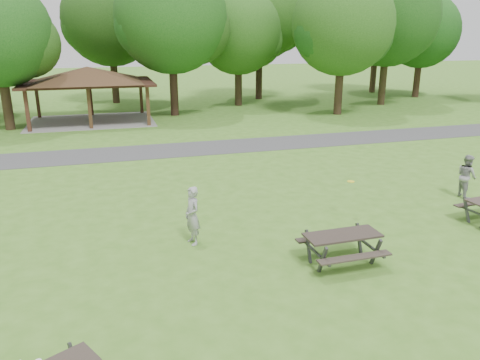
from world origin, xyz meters
name	(u,v)px	position (x,y,z in m)	size (l,w,h in m)	color
ground	(246,277)	(0.00, 0.00, 0.00)	(160.00, 160.00, 0.00)	#417421
asphalt_path	(169,150)	(0.00, 14.00, 0.01)	(120.00, 3.20, 0.02)	#3E3E41
pavilion	(88,77)	(-4.00, 24.00, 3.06)	(8.60, 7.01, 3.76)	#3A1E15
tree_row_e	(172,20)	(2.10, 25.03, 6.78)	(8.40, 8.00, 11.02)	black
tree_row_f	(239,34)	(8.09, 28.53, 5.84)	(7.35, 7.00, 9.55)	black
tree_row_g	(344,27)	(14.09, 22.03, 6.33)	(7.77, 7.40, 10.25)	#2E2014
tree_row_h	(389,19)	(20.10, 25.53, 7.03)	(8.61, 8.20, 11.37)	#2F2214
tree_row_i	(423,33)	(26.08, 29.03, 5.91)	(7.14, 6.80, 9.52)	#321E16
tree_deep_b	(111,21)	(-1.90, 33.03, 6.89)	(8.40, 8.00, 11.13)	black
tree_deep_c	(261,15)	(11.10, 32.03, 7.44)	(8.82, 8.40, 11.90)	black
tree_deep_d	(378,22)	(24.10, 33.53, 7.03)	(8.40, 8.00, 11.27)	#312116
picnic_table_middle	(342,241)	(2.68, 0.03, 0.65)	(2.05, 1.67, 0.88)	#2A231E
frisbee_in_flight	(351,181)	(4.53, 2.99, 1.24)	(0.29, 0.29, 0.02)	yellow
frisbee_thrower	(192,216)	(-0.91, 2.38, 0.87)	(0.64, 0.42, 1.74)	#9A9A9D
frisbee_catcher	(467,176)	(9.73, 3.58, 0.82)	(0.79, 0.62, 1.63)	gray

